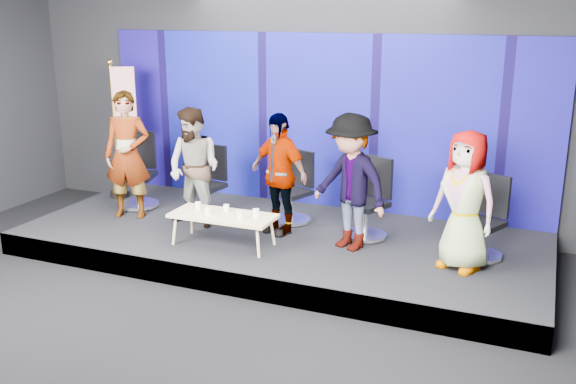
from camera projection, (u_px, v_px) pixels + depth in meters
name	position (u px, v px, depth m)	size (l,w,h in m)	color
ground	(184.00, 335.00, 6.61)	(10.00, 10.00, 0.00)	black
room_walls	(173.00, 99.00, 5.94)	(10.02, 8.02, 3.51)	black
riser	(280.00, 243.00, 8.79)	(7.00, 3.00, 0.30)	black
backdrop	(317.00, 121.00, 9.67)	(7.00, 0.08, 2.60)	#14085D
chair_a	(139.00, 182.00, 9.82)	(0.80, 0.80, 1.13)	silver
panelist_a	(127.00, 155.00, 9.18)	(0.67, 0.44, 1.83)	black
chair_b	(208.00, 193.00, 9.41)	(0.65, 0.65, 1.02)	silver
panelist_b	(194.00, 168.00, 8.81)	(0.81, 0.63, 1.66)	black
chair_c	(294.00, 199.00, 9.11)	(0.73, 0.73, 1.01)	silver
panelist_c	(279.00, 174.00, 8.54)	(0.96, 0.40, 1.64)	black
chair_d	(368.00, 211.00, 8.49)	(0.79, 0.79, 1.06)	silver
panelist_d	(350.00, 182.00, 7.96)	(1.11, 0.64, 1.72)	black
chair_e	(483.00, 231.00, 7.81)	(0.76, 0.76, 1.01)	silver
panelist_e	(465.00, 201.00, 7.33)	(0.80, 0.52, 1.64)	black
coffee_table	(223.00, 217.00, 8.18)	(1.35, 0.58, 0.41)	tan
mug_a	(198.00, 206.00, 8.37)	(0.08, 0.08, 0.09)	white
mug_b	(208.00, 211.00, 8.14)	(0.08, 0.08, 0.10)	white
mug_c	(226.00, 208.00, 8.28)	(0.08, 0.08, 0.09)	white
mug_d	(240.00, 215.00, 7.97)	(0.09, 0.09, 0.10)	white
mug_e	(256.00, 213.00, 8.06)	(0.08, 0.08, 0.10)	white
flag_stand	(122.00, 126.00, 10.08)	(0.48, 0.34, 2.20)	black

